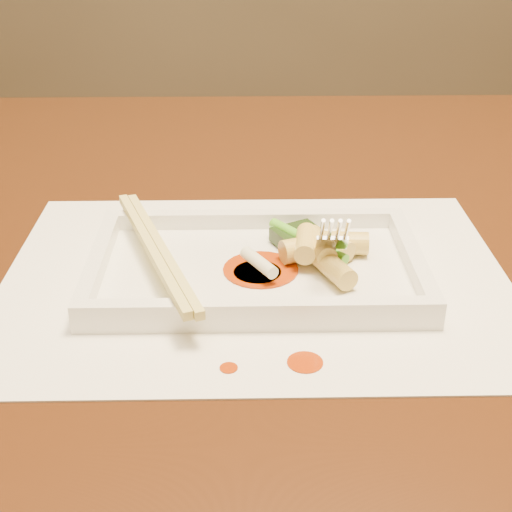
{
  "coord_description": "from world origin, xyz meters",
  "views": [
    {
      "loc": [
        0.02,
        -0.57,
        1.03
      ],
      "look_at": [
        0.03,
        -0.07,
        0.77
      ],
      "focal_mm": 50.0,
      "sensor_mm": 36.0,
      "label": 1
    }
  ],
  "objects_px": {
    "placemat": "(256,277)",
    "chopstick_a": "(151,248)",
    "plate_base": "(256,272)",
    "fork": "(347,171)",
    "table": "(226,331)"
  },
  "relations": [
    {
      "from": "plate_base",
      "to": "fork",
      "type": "relative_size",
      "value": 1.86
    },
    {
      "from": "plate_base",
      "to": "fork",
      "type": "xyz_separation_m",
      "value": [
        0.07,
        0.02,
        0.08
      ]
    },
    {
      "from": "plate_base",
      "to": "chopstick_a",
      "type": "xyz_separation_m",
      "value": [
        -0.08,
        -0.0,
        0.02
      ]
    },
    {
      "from": "table",
      "to": "fork",
      "type": "xyz_separation_m",
      "value": [
        0.1,
        -0.06,
        0.18
      ]
    },
    {
      "from": "table",
      "to": "plate_base",
      "type": "xyz_separation_m",
      "value": [
        0.03,
        -0.07,
        0.11
      ]
    },
    {
      "from": "table",
      "to": "plate_base",
      "type": "distance_m",
      "value": 0.13
    },
    {
      "from": "table",
      "to": "fork",
      "type": "bearing_deg",
      "value": -29.76
    },
    {
      "from": "table",
      "to": "plate_base",
      "type": "bearing_deg",
      "value": -69.45
    },
    {
      "from": "placemat",
      "to": "plate_base",
      "type": "distance_m",
      "value": 0.0
    },
    {
      "from": "placemat",
      "to": "chopstick_a",
      "type": "distance_m",
      "value": 0.09
    },
    {
      "from": "plate_base",
      "to": "table",
      "type": "bearing_deg",
      "value": 110.55
    },
    {
      "from": "placemat",
      "to": "fork",
      "type": "bearing_deg",
      "value": 14.42
    },
    {
      "from": "fork",
      "to": "table",
      "type": "bearing_deg",
      "value": 150.24
    },
    {
      "from": "placemat",
      "to": "chopstick_a",
      "type": "height_order",
      "value": "chopstick_a"
    },
    {
      "from": "table",
      "to": "fork",
      "type": "distance_m",
      "value": 0.22
    }
  ]
}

